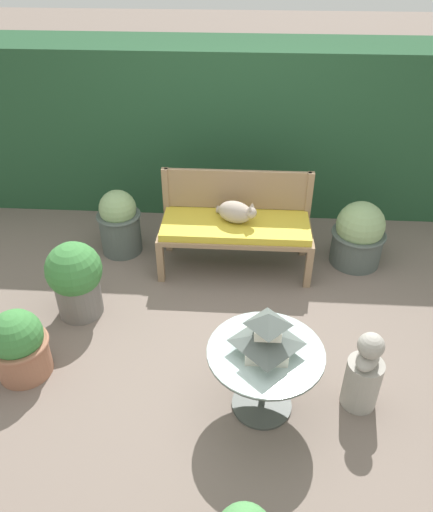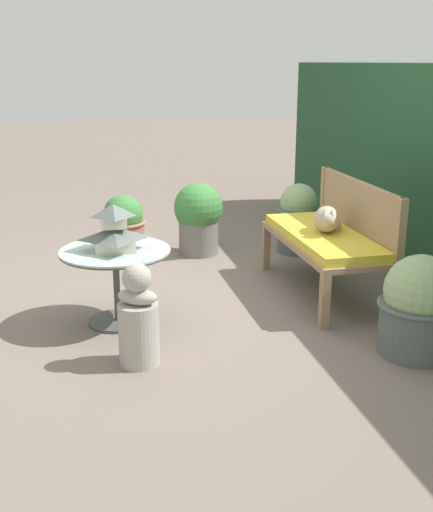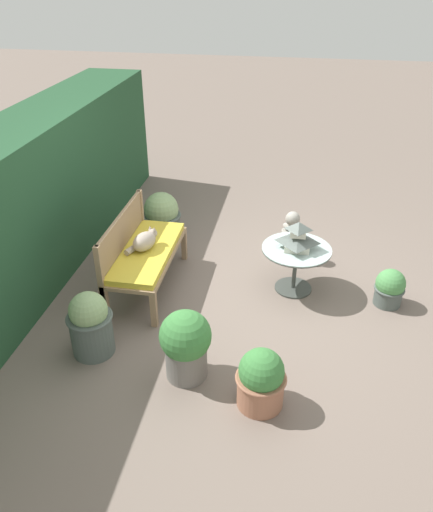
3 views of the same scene
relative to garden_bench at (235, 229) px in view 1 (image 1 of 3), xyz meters
The scene contains 12 objects.
ground 1.05m from the garden_bench, 93.83° to the right, with size 30.00×30.00×0.00m, color #75665B.
foliage_hedge_back 1.42m from the garden_bench, 92.71° to the left, with size 6.40×0.83×1.70m, color #234C2D.
garden_bench is the anchor object (origin of this frame).
bench_backrest 0.33m from the garden_bench, 90.00° to the left, with size 1.36×0.06×0.86m.
cat 0.17m from the garden_bench, 91.60° to the left, with size 0.37×0.32×0.21m.
patio_table 1.60m from the garden_bench, 81.45° to the right, with size 0.74×0.74×0.52m.
pagoda_birdhouse 1.61m from the garden_bench, 81.45° to the right, with size 0.35×0.35×0.31m.
garden_bust 1.76m from the garden_bench, 59.38° to the right, with size 0.24×0.28×0.62m.
potted_plant_table_near 1.15m from the garden_bench, ahead, with size 0.50×0.50×0.62m.
potted_plant_hedge_corner 1.13m from the garden_bench, 169.57° to the left, with size 0.42×0.42×0.64m.
potted_plant_table_far 2.02m from the garden_bench, 136.82° to the right, with size 0.42×0.42×0.54m.
potted_plant_path_edge 1.44m from the garden_bench, 150.33° to the right, with size 0.45×0.45×0.66m.
Camera 1 is at (0.13, -2.82, 2.78)m, focal length 35.00 mm.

